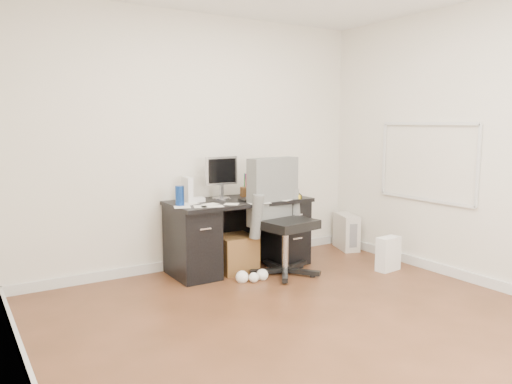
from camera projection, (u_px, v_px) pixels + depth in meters
ground at (312, 326)px, 3.86m from camera, size 4.00×4.00×0.00m
room_shell at (317, 109)px, 3.67m from camera, size 4.02×4.02×2.71m
desk at (239, 232)px, 5.35m from camera, size 1.50×0.70×0.75m
loose_papers at (224, 202)px, 5.15m from camera, size 1.10×0.60×0.00m
lcd_monitor at (221, 178)px, 5.29m from camera, size 0.37×0.21×0.46m
keyboard at (257, 199)px, 5.26m from camera, size 0.40×0.14×0.02m
computer_mouse at (259, 196)px, 5.39m from camera, size 0.07×0.07×0.06m
travel_mug at (180, 196)px, 4.89m from camera, size 0.11×0.11×0.20m
white_binder at (187, 189)px, 5.13m from camera, size 0.13×0.23×0.26m
magazine_file at (279, 180)px, 5.82m from camera, size 0.22×0.28×0.30m
pen_cup at (245, 185)px, 5.51m from camera, size 0.12×0.12×0.25m
yellow_book at (292, 196)px, 5.44m from camera, size 0.26×0.28×0.04m
paper_remote at (259, 202)px, 5.08m from camera, size 0.26×0.22×0.02m
office_chair at (285, 217)px, 5.10m from camera, size 0.77×0.77×1.20m
pc_tower at (346, 232)px, 6.20m from camera, size 0.33×0.47×0.43m
shopping_bag at (388, 254)px, 5.29m from camera, size 0.29×0.22×0.36m
wicker_basket at (236, 253)px, 5.26m from camera, size 0.39×0.39×0.38m
desk_printer at (277, 248)px, 5.83m from camera, size 0.38×0.32×0.21m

